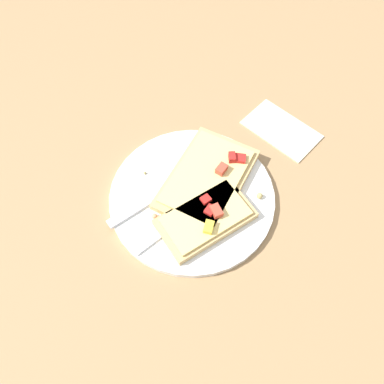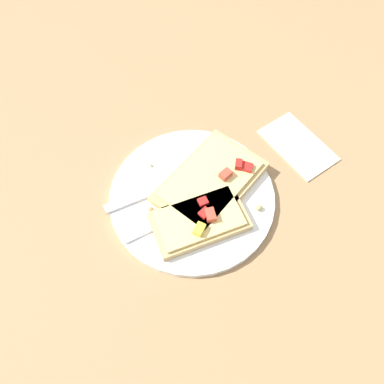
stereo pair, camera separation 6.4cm
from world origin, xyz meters
The scene contains 8 objects.
ground_plane centered at (0.00, 0.00, 0.00)m, with size 4.00×4.00×0.00m, color #9E7A51.
plate centered at (0.00, 0.00, 0.01)m, with size 0.29×0.29×0.01m.
fork centered at (-0.02, 0.02, 0.01)m, with size 0.04×0.21×0.01m.
knife centered at (0.04, 0.05, 0.01)m, with size 0.06×0.21×0.01m.
pizza_slice_main centered at (0.00, -0.04, 0.02)m, with size 0.17×0.21×0.03m.
pizza_slice_corner centered at (-0.05, 0.02, 0.02)m, with size 0.12×0.17×0.03m.
crumb_scatter centered at (-0.01, -0.02, 0.02)m, with size 0.19×0.16×0.01m.
napkin centered at (-0.02, -0.23, 0.00)m, with size 0.14×0.08×0.01m.
Camera 1 is at (-0.22, 0.23, 0.57)m, focal length 35.00 mm.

